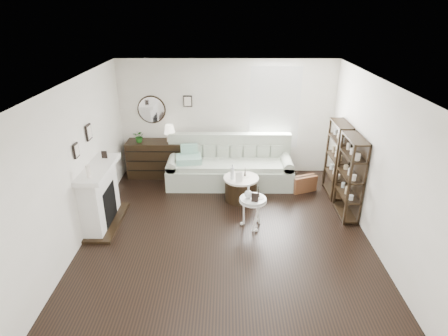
{
  "coord_description": "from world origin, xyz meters",
  "views": [
    {
      "loc": [
        0.0,
        -5.75,
        3.8
      ],
      "look_at": [
        -0.05,
        0.8,
        0.92
      ],
      "focal_mm": 30.0,
      "sensor_mm": 36.0,
      "label": 1
    }
  ],
  "objects_px": {
    "dresser": "(156,158)",
    "drum_table": "(241,188)",
    "sofa": "(230,168)",
    "pedestal_table": "(253,201)"
  },
  "relations": [
    {
      "from": "sofa",
      "to": "drum_table",
      "type": "relative_size",
      "value": 3.83
    },
    {
      "from": "sofa",
      "to": "drum_table",
      "type": "bearing_deg",
      "value": -74.34
    },
    {
      "from": "dresser",
      "to": "drum_table",
      "type": "height_order",
      "value": "dresser"
    },
    {
      "from": "dresser",
      "to": "pedestal_table",
      "type": "xyz_separation_m",
      "value": [
        2.17,
        -2.27,
        0.11
      ]
    },
    {
      "from": "dresser",
      "to": "pedestal_table",
      "type": "height_order",
      "value": "dresser"
    },
    {
      "from": "dresser",
      "to": "drum_table",
      "type": "distance_m",
      "value": 2.34
    },
    {
      "from": "drum_table",
      "to": "sofa",
      "type": "bearing_deg",
      "value": 105.66
    },
    {
      "from": "sofa",
      "to": "drum_table",
      "type": "height_order",
      "value": "sofa"
    },
    {
      "from": "sofa",
      "to": "dresser",
      "type": "height_order",
      "value": "sofa"
    },
    {
      "from": "sofa",
      "to": "dresser",
      "type": "xyz_separation_m",
      "value": [
        -1.76,
        0.38,
        0.07
      ]
    }
  ]
}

